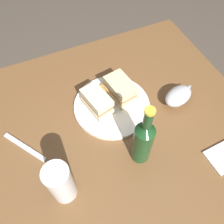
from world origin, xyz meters
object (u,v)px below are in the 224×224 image
Objects in this scene: sandwich_half_right at (97,101)px; fork at (25,147)px; napkin at (224,157)px; cider_bottle at (143,141)px; plate at (112,106)px; gravy_boat at (179,96)px; sandwich_half_left at (120,89)px; pint_glass at (61,184)px.

sandwich_half_right reaches higher than fork.
cider_bottle is at bearing 154.33° from napkin.
gravy_boat is (0.23, -0.08, 0.03)m from plate.
sandwich_half_left reaches higher than plate.
gravy_boat is at bearing -30.47° from sandwich_half_left.
plate is 2.57× the size of napkin.
napkin is (0.21, -0.36, -0.05)m from sandwich_half_left.
fork is (-0.34, -0.03, -0.00)m from plate.
sandwich_half_right is (-0.05, 0.01, 0.04)m from plate.
napkin is at bearing -85.05° from gravy_boat.
gravy_boat is (0.49, 0.15, -0.03)m from pint_glass.
napkin is at bearing -11.66° from pint_glass.
plate is 0.42m from napkin.
sandwich_half_left is at bearing 31.18° from plate.
plate is 2.19× the size of sandwich_half_right.
plate is at bearing 160.69° from gravy_boat.
pint_glass is (-0.30, -0.26, 0.02)m from sandwich_half_left.
napkin is 0.66m from fork.
sandwich_half_left is at bearing 80.44° from cider_bottle.
sandwich_half_right is at bearing 168.15° from plate.
gravy_boat reaches higher than plate.
cider_bottle is (-0.23, -0.13, 0.06)m from gravy_boat.
gravy_boat is at bearing 16.75° from pint_glass.
sandwich_half_left reaches higher than gravy_boat.
fork is at bearing 175.20° from gravy_boat.
plate is at bearing 61.36° from fork.
pint_glass is 1.51× the size of napkin.
sandwich_half_right is 0.30m from gravy_boat.
sandwich_half_right is at bearing 104.66° from cider_bottle.
pint_glass is 0.22m from fork.
pint_glass reaches higher than napkin.
plate is at bearing 41.88° from pint_glass.
napkin is at bearing -25.67° from cider_bottle.
plate is 0.07m from sandwich_half_right.
sandwich_half_left is at bearing 119.95° from napkin.
plate is 1.57× the size of fork.
sandwich_half_left is 0.49× the size of cider_bottle.
cider_bottle is (0.06, -0.23, 0.05)m from sandwich_half_right.
sandwich_half_right reaches higher than gravy_boat.
sandwich_half_left reaches higher than sandwich_half_right.
plate is at bearing 127.38° from napkin.
napkin is at bearing 28.64° from fork.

